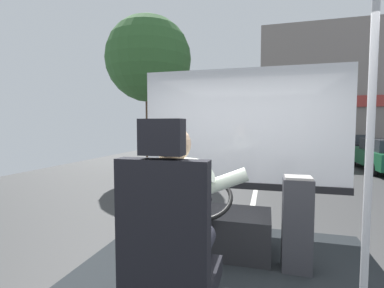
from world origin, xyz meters
name	(u,v)px	position (x,y,z in m)	size (l,w,h in m)	color
ground	(259,175)	(0.00, 8.80, -0.02)	(18.00, 44.00, 0.06)	#383838
driver_seat	(170,257)	(-0.19, -0.46, 1.15)	(0.48, 0.48, 1.29)	black
bus_driver	(176,216)	(-0.19, -0.34, 1.34)	(0.81, 0.55, 0.83)	#282833
steering_console	(214,229)	(-0.19, 0.84, 0.82)	(1.10, 0.98, 0.79)	black
handrail_pole	(370,151)	(0.89, -0.01, 1.71)	(0.04, 0.04, 2.21)	#B7B7BC
fare_box	(297,224)	(0.57, 0.65, 1.02)	(0.24, 0.20, 0.82)	#333338
windshield_panel	(242,142)	(0.00, 1.62, 1.65)	(2.50, 0.08, 1.48)	silver
street_tree	(149,60)	(-4.04, 7.95, 4.30)	(3.17, 3.17, 5.91)	#4C3828
shop_building	(338,94)	(4.54, 17.83, 3.80)	(9.45, 5.52, 7.61)	gray
parked_car_black	(349,145)	(4.91, 16.26, 0.69)	(1.94, 4.24, 1.34)	black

